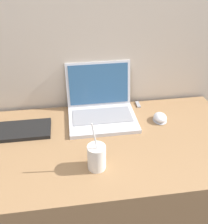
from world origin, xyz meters
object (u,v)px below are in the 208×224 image
Objects in this scene: laptop at (101,107)px; external_keyboard at (11,131)px; usb_stick at (138,104)px; computer_mouse at (160,118)px; drink_cup at (97,157)px.

laptop reaches higher than external_keyboard.
laptop is at bearing -161.58° from usb_stick.
external_keyboard is at bearing -168.93° from laptop.
computer_mouse is at bearing -17.45° from laptop.
external_keyboard is (-0.39, 0.29, -0.05)m from drink_cup.
laptop is 0.39m from drink_cup.
drink_cup reaches higher than external_keyboard.
drink_cup is 2.75× the size of computer_mouse.
drink_cup is 0.49m from external_keyboard.
laptop is 1.50× the size of drink_cup.
usb_stick is (0.22, 0.07, -0.05)m from laptop.
usb_stick is (0.69, 0.17, -0.01)m from external_keyboard.
drink_cup is 0.47m from computer_mouse.
external_keyboard is at bearing 179.72° from computer_mouse.
computer_mouse is (0.37, 0.29, -0.04)m from drink_cup.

